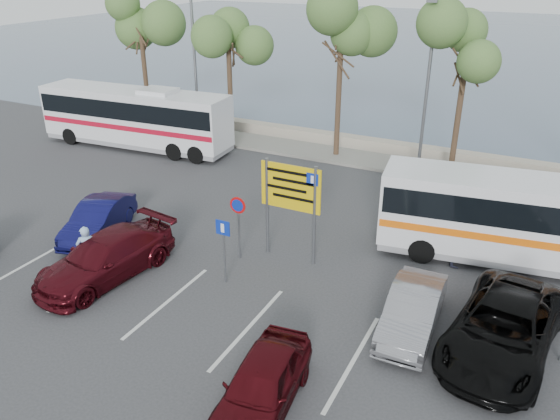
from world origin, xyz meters
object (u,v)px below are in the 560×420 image
at_px(coach_bus_left, 136,120).
at_px(coach_bus_right, 541,226).
at_px(street_lamp_left, 194,58).
at_px(car_blue, 98,219).
at_px(car_red, 262,385).
at_px(pedestrian_near, 87,251).
at_px(direction_sign, 291,195).
at_px(car_maroon, 106,257).
at_px(street_lamp_right, 428,80).
at_px(car_silver_b, 412,311).
at_px(pedestrian_far, 459,243).
at_px(suv_black, 503,329).

relative_size(coach_bus_left, coach_bus_right, 1.03).
bearing_deg(street_lamp_left, car_blue, -72.89).
height_order(car_red, pedestrian_near, pedestrian_near).
bearing_deg(car_red, street_lamp_left, 121.66).
bearing_deg(direction_sign, car_maroon, -141.53).
height_order(direction_sign, car_blue, direction_sign).
bearing_deg(coach_bus_right, car_blue, -161.50).
distance_m(street_lamp_right, coach_bus_left, 15.59).
height_order(coach_bus_left, car_silver_b, coach_bus_left).
distance_m(car_blue, pedestrian_far, 13.27).
bearing_deg(direction_sign, street_lamp_left, 136.83).
height_order(coach_bus_right, car_silver_b, coach_bus_right).
bearing_deg(car_red, car_blue, 146.34).
bearing_deg(car_silver_b, car_blue, 175.32).
relative_size(coach_bus_right, car_blue, 2.67).
xyz_separation_m(coach_bus_right, pedestrian_near, (-13.27, -7.35, -0.63)).
height_order(car_blue, car_maroon, car_maroon).
xyz_separation_m(car_silver_b, pedestrian_near, (-10.41, -1.90, 0.25)).
bearing_deg(suv_black, street_lamp_right, 120.46).
relative_size(car_blue, suv_black, 0.75).
height_order(car_blue, car_red, car_blue).
distance_m(street_lamp_left, pedestrian_far, 18.67).
bearing_deg(direction_sign, suv_black, -15.48).
xyz_separation_m(coach_bus_left, suv_black, (20.30, -9.32, -0.84)).
bearing_deg(coach_bus_right, car_red, -117.73).
bearing_deg(coach_bus_right, car_maroon, -150.37).
bearing_deg(pedestrian_far, car_silver_b, 166.37).
bearing_deg(pedestrian_near, car_blue, -96.64).
xyz_separation_m(street_lamp_left, direction_sign, (11.00, -10.32, -2.17)).
height_order(direction_sign, car_silver_b, direction_sign).
relative_size(car_blue, car_red, 1.04).
bearing_deg(car_red, street_lamp_right, 84.92).
relative_size(car_maroon, car_silver_b, 1.28).
bearing_deg(car_red, coach_bus_right, 55.51).
relative_size(direction_sign, suv_black, 0.67).
bearing_deg(car_maroon, street_lamp_right, 72.28).
xyz_separation_m(street_lamp_left, car_red, (13.50, -17.02, -3.94)).
bearing_deg(car_maroon, pedestrian_far, 38.80).
height_order(street_lamp_right, coach_bus_right, street_lamp_right).
bearing_deg(car_blue, direction_sign, -3.63).
relative_size(street_lamp_right, car_silver_b, 2.04).
height_order(coach_bus_right, car_red, coach_bus_right).
xyz_separation_m(direction_sign, car_maroon, (-4.89, -3.89, -1.70)).
bearing_deg(car_maroon, street_lamp_left, 121.41).
bearing_deg(coach_bus_right, coach_bus_left, 169.09).
xyz_separation_m(coach_bus_left, pedestrian_far, (18.39, -5.10, -0.75)).
height_order(suv_black, pedestrian_near, pedestrian_near).
distance_m(coach_bus_left, car_red, 20.91).
relative_size(coach_bus_left, pedestrian_far, 6.62).
xyz_separation_m(coach_bus_left, pedestrian_near, (7.49, -11.35, -0.69)).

